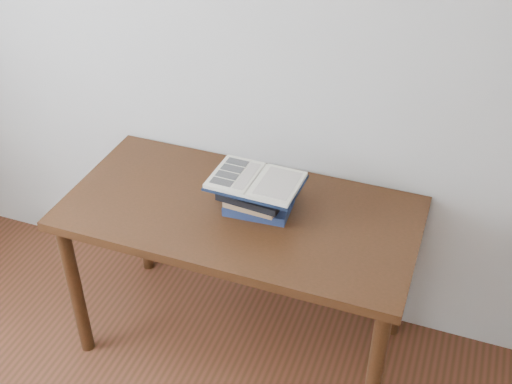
% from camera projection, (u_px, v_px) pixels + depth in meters
% --- Properties ---
extents(desk, '(1.41, 0.71, 0.76)m').
position_uv_depth(desk, '(240.00, 229.00, 2.60)').
color(desk, '#3F200F').
rests_on(desk, ground).
extents(book_stack, '(0.28, 0.21, 0.13)m').
position_uv_depth(book_stack, '(257.00, 197.00, 2.51)').
color(book_stack, '#19234C').
rests_on(book_stack, desk).
extents(open_book, '(0.36, 0.25, 0.03)m').
position_uv_depth(open_book, '(256.00, 181.00, 2.46)').
color(open_book, black).
rests_on(open_book, book_stack).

